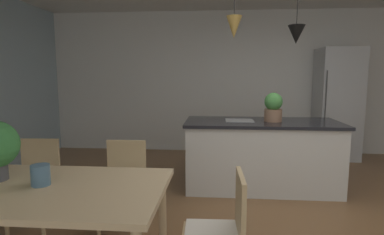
{
  "coord_description": "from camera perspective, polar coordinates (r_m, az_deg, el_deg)",
  "views": [
    {
      "loc": [
        -0.8,
        -2.89,
        1.5
      ],
      "look_at": [
        -1.03,
        -0.07,
        1.11
      ],
      "focal_mm": 29.19,
      "sensor_mm": 36.0,
      "label": 1
    }
  ],
  "objects": [
    {
      "name": "ground_plane",
      "position": [
        3.36,
        19.08,
        -19.55
      ],
      "size": [
        10.0,
        8.4,
        0.04
      ],
      "primitive_type": "cube",
      "color": "brown"
    },
    {
      "name": "wall_back_kitchen",
      "position": [
        6.2,
        12.2,
        6.24
      ],
      "size": [
        10.0,
        0.12,
        2.7
      ],
      "primitive_type": "cube",
      "color": "silver",
      "rests_on": "ground_plane"
    },
    {
      "name": "dining_table",
      "position": [
        2.47,
        -28.55,
        -12.36
      ],
      "size": [
        1.94,
        0.95,
        0.75
      ],
      "color": "#D1B284",
      "rests_on": "ground_plane"
    },
    {
      "name": "chair_far_left",
      "position": [
        3.44,
        -26.74,
        -10.41
      ],
      "size": [
        0.42,
        0.42,
        0.87
      ],
      "color": "tan",
      "rests_on": "ground_plane"
    },
    {
      "name": "chair_far_right",
      "position": [
        3.08,
        -12.42,
        -11.81
      ],
      "size": [
        0.41,
        0.41,
        0.87
      ],
      "color": "tan",
      "rests_on": "ground_plane"
    },
    {
      "name": "chair_kitchen_end",
      "position": [
        2.18,
        5.11,
        -20.24
      ],
      "size": [
        0.41,
        0.41,
        0.87
      ],
      "color": "tan",
      "rests_on": "ground_plane"
    },
    {
      "name": "kitchen_island",
      "position": [
        4.25,
        12.51,
        -6.51
      ],
      "size": [
        1.99,
        0.87,
        0.91
      ],
      "color": "silver",
      "rests_on": "ground_plane"
    },
    {
      "name": "refrigerator",
      "position": [
        6.15,
        24.97,
        2.25
      ],
      "size": [
        0.7,
        0.67,
        1.97
      ],
      "color": "#B2B5B7",
      "rests_on": "ground_plane"
    },
    {
      "name": "pendant_over_island_main",
      "position": [
        4.13,
        7.68,
        16.05
      ],
      "size": [
        0.2,
        0.2,
        0.74
      ],
      "color": "black"
    },
    {
      "name": "pendant_over_island_aux",
      "position": [
        4.23,
        18.5,
        14.21
      ],
      "size": [
        0.21,
        0.21,
        0.82
      ],
      "color": "black"
    },
    {
      "name": "potted_plant_on_island",
      "position": [
        4.17,
        14.63,
        1.87
      ],
      "size": [
        0.23,
        0.23,
        0.37
      ],
      "color": "#8C664C",
      "rests_on": "kitchen_island"
    },
    {
      "name": "vase_on_dining_table",
      "position": [
        2.38,
        -25.94,
        -9.44
      ],
      "size": [
        0.12,
        0.12,
        0.14
      ],
      "color": "slate",
      "rests_on": "dining_table"
    }
  ]
}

